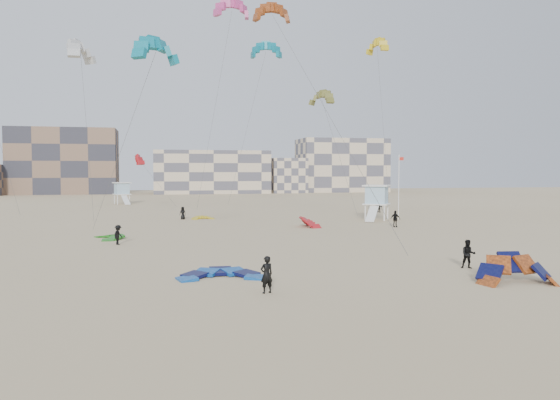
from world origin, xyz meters
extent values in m
plane|color=tan|center=(0.00, 0.00, 0.00)|extent=(320.00, 320.00, 0.00)
imported|color=black|center=(0.53, 0.27, 0.95)|extent=(0.80, 0.64, 1.90)
imported|color=black|center=(14.46, 4.40, 0.92)|extent=(1.10, 1.01, 1.84)
imported|color=black|center=(-8.14, 21.01, 0.84)|extent=(1.03, 1.24, 1.67)
imported|color=black|center=(20.88, 29.39, 0.93)|extent=(1.09, 1.08, 1.85)
imported|color=black|center=(-1.74, 44.57, 0.82)|extent=(0.94, 0.80, 1.64)
imported|color=black|center=(27.78, 50.43, 0.81)|extent=(1.13, 1.56, 1.63)
cylinder|color=#3F3F3F|center=(-7.72, 20.36, 8.08)|extent=(5.76, 8.94, 14.18)
cylinder|color=#3F3F3F|center=(8.59, 16.93, 11.74)|extent=(3.34, 25.28, 21.49)
cylinder|color=#3F3F3F|center=(-11.82, 32.36, 9.66)|extent=(1.16, 1.06, 17.32)
cylinder|color=#3F3F3F|center=(2.62, 46.86, 14.08)|extent=(4.49, 3.93, 26.16)
cylinder|color=#3F3F3F|center=(15.94, 34.29, 8.01)|extent=(2.46, 6.31, 14.02)
cylinder|color=#3F3F3F|center=(27.42, 48.11, 12.40)|extent=(3.33, 2.75, 22.81)
cylinder|color=#3F3F3F|center=(-22.82, 43.55, 8.91)|extent=(3.94, 0.84, 15.83)
cylinder|color=#3F3F3F|center=(8.41, 55.53, 12.52)|extent=(5.45, 3.08, 23.06)
cylinder|color=#3F3F3F|center=(-4.99, 61.30, 4.50)|extent=(5.61, 12.48, 7.02)
cube|color=white|center=(22.42, 38.43, 2.04)|extent=(4.23, 4.23, 0.15)
cube|color=#9ABED3|center=(22.42, 38.43, 3.20)|extent=(3.48, 3.48, 2.18)
cube|color=white|center=(22.42, 38.43, 4.38)|extent=(4.38, 4.38, 0.17)
cube|color=white|center=(22.42, 35.49, 0.98)|extent=(2.62, 3.18, 1.81)
cube|color=white|center=(-11.51, 80.34, 1.89)|extent=(3.58, 3.58, 0.14)
cube|color=#9ABED3|center=(-11.51, 80.34, 2.98)|extent=(2.94, 2.94, 2.02)
cube|color=white|center=(-11.51, 80.34, 4.07)|extent=(3.71, 3.71, 0.16)
cube|color=white|center=(-11.51, 77.61, 0.91)|extent=(1.86, 3.05, 1.68)
cylinder|color=white|center=(25.36, 38.24, 4.17)|extent=(0.10, 0.10, 8.34)
cube|color=red|center=(25.67, 38.24, 7.82)|extent=(0.63, 0.02, 0.42)
cube|color=#7A5D49|center=(-30.00, 134.00, 9.00)|extent=(28.00, 14.00, 18.00)
cube|color=beige|center=(10.00, 130.00, 6.00)|extent=(32.00, 16.00, 12.00)
cube|color=beige|center=(50.00, 132.00, 8.00)|extent=(26.00, 14.00, 16.00)
cube|color=beige|center=(32.00, 128.00, 5.00)|extent=(10.00, 10.00, 10.00)
camera|label=1|loc=(-4.80, -26.66, 6.19)|focal=35.00mm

